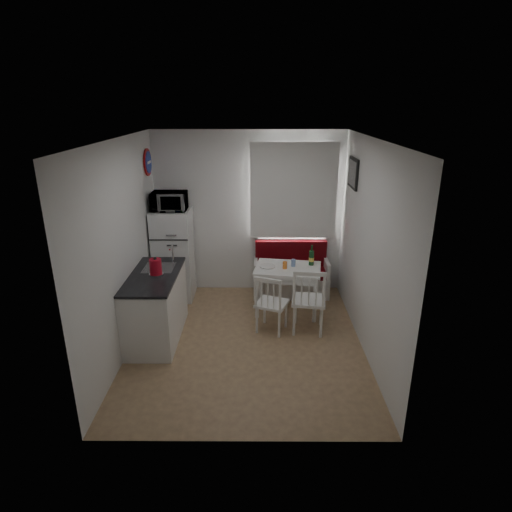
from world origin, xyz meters
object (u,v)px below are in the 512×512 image
at_px(kitchen_counter, 156,306).
at_px(microwave, 169,201).
at_px(chair_right, 310,295).
at_px(wine_bottle, 312,255).
at_px(bench, 291,278).
at_px(chair_left, 272,299).
at_px(dining_table, 288,272).
at_px(fridge, 174,255).
at_px(kettle, 156,267).

height_order(kitchen_counter, microwave, microwave).
height_order(chair_right, wine_bottle, wine_bottle).
relative_size(bench, microwave, 2.36).
height_order(chair_left, microwave, microwave).
bearing_deg(microwave, bench, 4.85).
bearing_deg(microwave, wine_bottle, -9.50).
height_order(chair_left, chair_right, chair_right).
bearing_deg(wine_bottle, microwave, 170.50).
distance_m(chair_right, microwave, 2.52).
xyz_separation_m(dining_table, chair_left, (-0.25, -0.66, -0.11)).
height_order(dining_table, fridge, fridge).
relative_size(bench, wine_bottle, 3.93).
height_order(dining_table, wine_bottle, wine_bottle).
distance_m(fridge, kettle, 1.32).
xyz_separation_m(fridge, microwave, (0.00, -0.05, 0.87)).
xyz_separation_m(chair_left, kettle, (-1.49, -0.12, 0.50)).
xyz_separation_m(dining_table, fridge, (-1.77, 0.50, 0.09)).
height_order(chair_left, fridge, fridge).
relative_size(kitchen_counter, chair_left, 2.62).
bearing_deg(wine_bottle, fridge, 169.19).
bearing_deg(dining_table, kettle, -147.26).
bearing_deg(bench, kitchen_counter, -144.31).
bearing_deg(chair_left, dining_table, 90.28).
xyz_separation_m(chair_left, wine_bottle, (0.60, 0.76, 0.34)).
height_order(kitchen_counter, chair_right, kitchen_counter).
height_order(bench, microwave, microwave).
bearing_deg(chair_left, kitchen_counter, -155.78).
xyz_separation_m(kitchen_counter, fridge, (0.02, 1.24, 0.27)).
xyz_separation_m(kitchen_counter, wine_bottle, (2.14, 0.84, 0.41)).
relative_size(bench, chair_right, 2.38).
xyz_separation_m(dining_table, kettle, (-1.74, -0.78, 0.39)).
bearing_deg(kettle, microwave, 91.39).
distance_m(dining_table, chair_right, 0.71).
relative_size(kitchen_counter, bench, 1.09).
xyz_separation_m(kitchen_counter, dining_table, (1.79, 0.74, 0.17)).
relative_size(dining_table, microwave, 2.01).
bearing_deg(dining_table, bench, 89.57).
height_order(chair_left, wine_bottle, wine_bottle).
distance_m(kitchen_counter, dining_table, 1.94).
distance_m(bench, dining_table, 0.71).
xyz_separation_m(kitchen_counter, chair_left, (1.54, 0.08, 0.07)).
xyz_separation_m(chair_left, fridge, (-1.52, 1.16, 0.20)).
height_order(bench, dining_table, bench).
height_order(fridge, kettle, fridge).
bearing_deg(fridge, kettle, -88.66).
bearing_deg(dining_table, wine_bottle, 24.46).
relative_size(dining_table, kettle, 4.22).
bearing_deg(bench, wine_bottle, -63.67).
bearing_deg(chair_right, microwave, 158.70).
bearing_deg(bench, fridge, -176.68).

